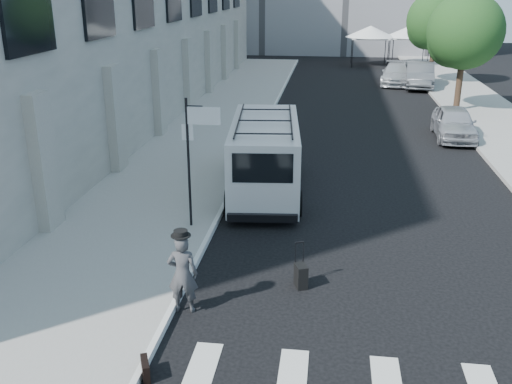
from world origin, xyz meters
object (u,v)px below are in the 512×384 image
(suitcase, at_px, (301,276))
(parked_car_c, at_px, (396,74))
(parked_car_a, at_px, (454,123))
(briefcase, at_px, (145,369))
(parked_car_b, at_px, (420,75))
(businessman, at_px, (183,274))
(cargo_van, at_px, (265,156))

(suitcase, relative_size, parked_car_c, 0.22)
(suitcase, bearing_deg, parked_car_a, 47.02)
(briefcase, xyz_separation_m, suitcase, (2.46, 3.48, 0.10))
(briefcase, height_order, parked_car_a, parked_car_a)
(briefcase, bearing_deg, suitcase, 31.02)
(suitcase, distance_m, parked_car_a, 15.10)
(briefcase, bearing_deg, parked_car_b, 50.57)
(briefcase, distance_m, parked_car_b, 31.84)
(businessman, height_order, briefcase, businessman)
(parked_car_b, bearing_deg, parked_car_a, -85.10)
(cargo_van, bearing_deg, suitcase, -81.36)
(parked_car_c, bearing_deg, businessman, -95.94)
(briefcase, relative_size, parked_car_c, 0.09)
(businessman, xyz_separation_m, cargo_van, (0.81, 7.40, 0.37))
(briefcase, bearing_deg, businessman, 62.83)
(cargo_van, height_order, parked_car_a, cargo_van)
(parked_car_b, bearing_deg, cargo_van, -103.76)
(cargo_van, xyz_separation_m, parked_car_b, (7.67, 21.09, -0.41))
(suitcase, height_order, cargo_van, cargo_van)
(briefcase, xyz_separation_m, parked_car_c, (7.24, 31.78, 0.51))
(parked_car_a, height_order, parked_car_b, parked_car_b)
(suitcase, bearing_deg, businessman, -170.74)
(businessman, bearing_deg, briefcase, 81.65)
(parked_car_a, relative_size, parked_car_c, 0.87)
(briefcase, height_order, suitcase, suitcase)
(businessman, xyz_separation_m, parked_car_c, (7.11, 29.62, -0.17))
(suitcase, bearing_deg, briefcase, -145.44)
(cargo_van, bearing_deg, parked_car_c, 68.78)
(parked_car_c, bearing_deg, parked_car_b, -32.03)
(suitcase, distance_m, cargo_van, 6.34)
(briefcase, height_order, cargo_van, cargo_van)
(parked_car_b, bearing_deg, briefcase, -99.45)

